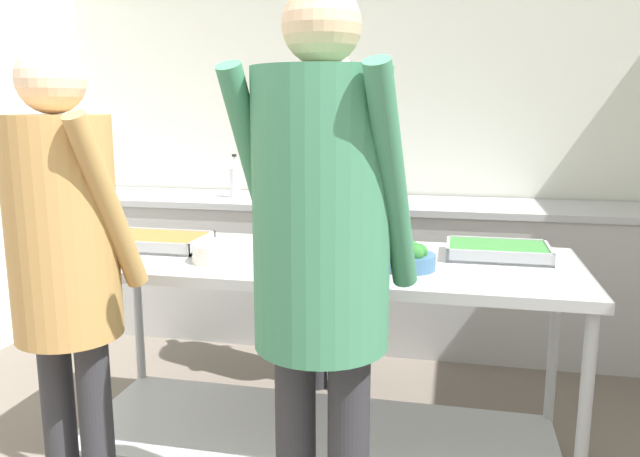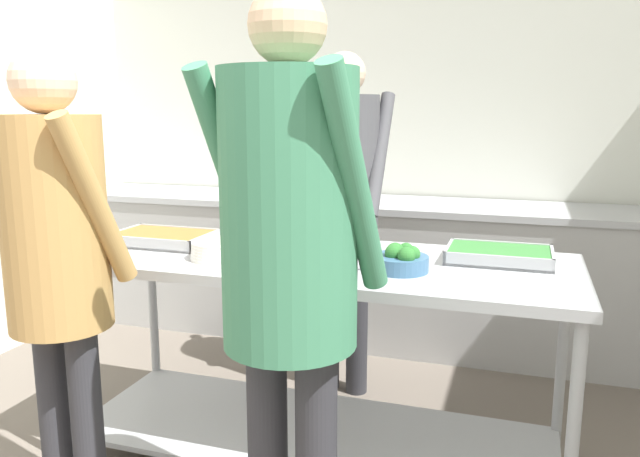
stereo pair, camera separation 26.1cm
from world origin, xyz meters
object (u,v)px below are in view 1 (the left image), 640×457
at_px(guest_serving_right, 64,252).
at_px(sauce_pan, 315,258).
at_px(guest_serving_left, 322,246).
at_px(broccoli_bowl, 408,258).
at_px(serving_tray_roast, 497,251).
at_px(cook_behind_counter, 332,187).
at_px(water_bottle, 235,178).
at_px(plate_stack, 224,252).
at_px(serving_tray_vegetables, 156,242).

bearing_deg(guest_serving_right, sauce_pan, 37.91).
bearing_deg(guest_serving_left, broccoli_bowl, 73.49).
bearing_deg(serving_tray_roast, guest_serving_right, -148.67).
relative_size(guest_serving_left, cook_behind_counter, 1.02).
bearing_deg(cook_behind_counter, broccoli_bowl, -60.89).
height_order(sauce_pan, water_bottle, water_bottle).
bearing_deg(water_bottle, plate_stack, -71.52).
bearing_deg(plate_stack, cook_behind_counter, 72.45).
xyz_separation_m(serving_tray_vegetables, cook_behind_counter, (0.64, 0.68, 0.17)).
distance_m(guest_serving_left, guest_serving_right, 0.86).
distance_m(plate_stack, sauce_pan, 0.37).
relative_size(broccoli_bowl, water_bottle, 0.75).
xyz_separation_m(sauce_pan, guest_serving_right, (-0.70, -0.54, 0.11)).
xyz_separation_m(guest_serving_left, water_bottle, (-1.07, 2.24, -0.07)).
distance_m(serving_tray_vegetables, guest_serving_right, 0.73).
xyz_separation_m(broccoli_bowl, water_bottle, (-1.26, 1.59, 0.10)).
bearing_deg(serving_tray_roast, broccoli_bowl, -141.97).
bearing_deg(cook_behind_counter, plate_stack, -107.55).
height_order(sauce_pan, serving_tray_roast, sauce_pan).
height_order(broccoli_bowl, guest_serving_right, guest_serving_right).
height_order(serving_tray_vegetables, guest_serving_right, guest_serving_right).
relative_size(serving_tray_vegetables, water_bottle, 1.51).
height_order(serving_tray_roast, guest_serving_left, guest_serving_left).
height_order(plate_stack, cook_behind_counter, cook_behind_counter).
relative_size(sauce_pan, serving_tray_roast, 1.02).
height_order(plate_stack, guest_serving_right, guest_serving_right).
height_order(broccoli_bowl, serving_tray_roast, broccoli_bowl).
relative_size(serving_tray_vegetables, sauce_pan, 1.04).
bearing_deg(sauce_pan, serving_tray_roast, 23.60).
relative_size(plate_stack, broccoli_bowl, 1.19).
relative_size(serving_tray_roast, guest_serving_right, 0.24).
xyz_separation_m(serving_tray_vegetables, broccoli_bowl, (1.10, -0.14, 0.02)).
bearing_deg(serving_tray_vegetables, plate_stack, -24.04).
distance_m(serving_tray_vegetables, plate_stack, 0.41).
bearing_deg(plate_stack, broccoli_bowl, 2.18).
bearing_deg(serving_tray_roast, water_bottle, 140.54).
height_order(guest_serving_right, cook_behind_counter, cook_behind_counter).
xyz_separation_m(sauce_pan, broccoli_bowl, (0.35, 0.03, 0.01)).
relative_size(plate_stack, cook_behind_counter, 0.14).
height_order(serving_tray_roast, guest_serving_right, guest_serving_right).
xyz_separation_m(broccoli_bowl, guest_serving_left, (-0.19, -0.65, 0.18)).
relative_size(plate_stack, serving_tray_roast, 0.62).
xyz_separation_m(broccoli_bowl, serving_tray_roast, (0.34, 0.27, -0.02)).
distance_m(serving_tray_roast, water_bottle, 2.08).
xyz_separation_m(sauce_pan, water_bottle, (-0.91, 1.62, 0.11)).
relative_size(plate_stack, water_bottle, 0.89).
height_order(guest_serving_left, water_bottle, guest_serving_left).
relative_size(serving_tray_roast, water_bottle, 1.42).
distance_m(sauce_pan, water_bottle, 1.87).
bearing_deg(serving_tray_vegetables, broccoli_bowl, -7.31).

